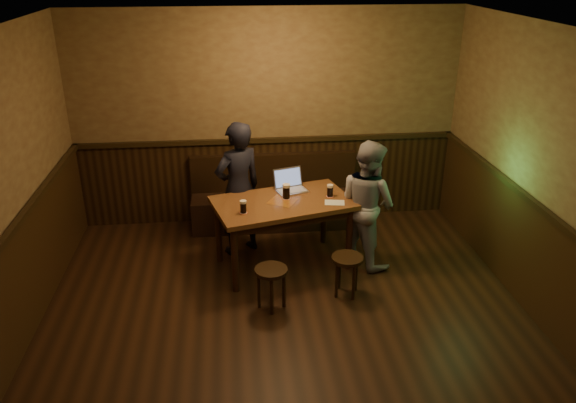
# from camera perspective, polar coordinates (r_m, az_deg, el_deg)

# --- Properties ---
(room) EXTENTS (5.04, 6.04, 2.84)m
(room) POSITION_cam_1_polar(r_m,az_deg,el_deg) (4.85, 0.34, -2.75)
(room) COLOR black
(room) RESTS_ON ground
(bench) EXTENTS (2.20, 0.50, 0.95)m
(bench) POSITION_cam_1_polar(r_m,az_deg,el_deg) (7.51, -1.33, -0.17)
(bench) COLOR black
(bench) RESTS_ON ground
(pub_table) EXTENTS (1.70, 1.23, 0.82)m
(pub_table) POSITION_cam_1_polar(r_m,az_deg,el_deg) (6.36, -0.53, -0.83)
(pub_table) COLOR brown
(pub_table) RESTS_ON ground
(stool_left) EXTENTS (0.36, 0.36, 0.46)m
(stool_left) POSITION_cam_1_polar(r_m,az_deg,el_deg) (5.76, -1.72, -7.63)
(stool_left) COLOR black
(stool_left) RESTS_ON ground
(stool_right) EXTENTS (0.45, 0.45, 0.45)m
(stool_right) POSITION_cam_1_polar(r_m,az_deg,el_deg) (6.00, 6.02, -6.37)
(stool_right) COLOR black
(stool_right) RESTS_ON ground
(pint_left) EXTENTS (0.09, 0.09, 0.15)m
(pint_left) POSITION_cam_1_polar(r_m,az_deg,el_deg) (6.02, -4.57, -0.53)
(pint_left) COLOR #A93114
(pint_left) RESTS_ON pub_table
(pint_mid) EXTENTS (0.11, 0.11, 0.18)m
(pint_mid) POSITION_cam_1_polar(r_m,az_deg,el_deg) (6.35, -0.17, 1.04)
(pint_mid) COLOR #A93114
(pint_mid) RESTS_ON pub_table
(pint_right) EXTENTS (0.09, 0.09, 0.15)m
(pint_right) POSITION_cam_1_polar(r_m,az_deg,el_deg) (6.43, 4.30, 1.11)
(pint_right) COLOR #A93114
(pint_right) RESTS_ON pub_table
(laptop) EXTENTS (0.42, 0.37, 0.25)m
(laptop) POSITION_cam_1_polar(r_m,az_deg,el_deg) (6.59, 0.20, 1.70)
(laptop) COLOR silver
(laptop) RESTS_ON pub_table
(menu) EXTENTS (0.24, 0.19, 0.00)m
(menu) POSITION_cam_1_polar(r_m,az_deg,el_deg) (6.30, 4.76, -0.11)
(menu) COLOR silver
(menu) RESTS_ON pub_table
(person_suit) EXTENTS (0.71, 0.63, 1.64)m
(person_suit) POSITION_cam_1_polar(r_m,az_deg,el_deg) (6.67, -5.06, 1.28)
(person_suit) COLOR black
(person_suit) RESTS_ON ground
(person_grey) EXTENTS (0.86, 0.92, 1.50)m
(person_grey) POSITION_cam_1_polar(r_m,az_deg,el_deg) (6.50, 8.07, -0.18)
(person_grey) COLOR gray
(person_grey) RESTS_ON ground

